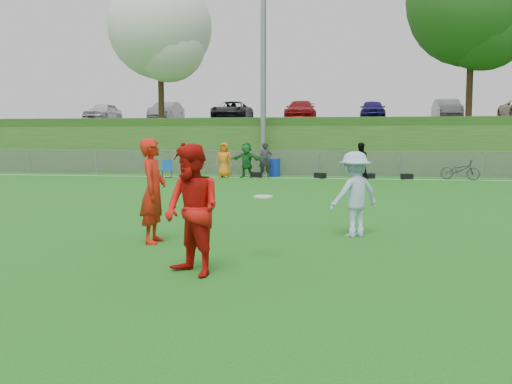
% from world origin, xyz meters
% --- Properties ---
extents(ground, '(120.00, 120.00, 0.00)m').
position_xyz_m(ground, '(0.00, 0.00, 0.00)').
color(ground, '#1B6415').
rests_on(ground, ground).
extents(sideline_far, '(60.00, 0.10, 0.01)m').
position_xyz_m(sideline_far, '(0.00, 18.00, 0.01)').
color(sideline_far, white).
rests_on(sideline_far, ground).
extents(fence, '(58.00, 0.06, 1.30)m').
position_xyz_m(fence, '(0.00, 20.00, 0.65)').
color(fence, gray).
rests_on(fence, ground).
extents(light_pole, '(1.20, 0.40, 12.15)m').
position_xyz_m(light_pole, '(-3.00, 20.80, 6.71)').
color(light_pole, gray).
rests_on(light_pole, ground).
extents(berm, '(120.00, 18.00, 3.00)m').
position_xyz_m(berm, '(0.00, 31.00, 1.50)').
color(berm, '#164A14').
rests_on(berm, ground).
extents(parking_lot, '(120.00, 12.00, 0.10)m').
position_xyz_m(parking_lot, '(0.00, 33.00, 3.05)').
color(parking_lot, black).
rests_on(parking_lot, berm).
extents(tree_white_flowering, '(6.30, 6.30, 8.78)m').
position_xyz_m(tree_white_flowering, '(-9.84, 24.92, 8.32)').
color(tree_white_flowering, black).
rests_on(tree_white_flowering, berm).
extents(tree_green_near, '(7.14, 7.14, 9.95)m').
position_xyz_m(tree_green_near, '(8.16, 24.42, 9.03)').
color(tree_green_near, black).
rests_on(tree_green_near, berm).
extents(car_row, '(32.04, 5.18, 1.44)m').
position_xyz_m(car_row, '(-1.17, 32.00, 3.82)').
color(car_row, silver).
rests_on(car_row, parking_lot).
extents(spectator_row, '(9.51, 0.73, 1.69)m').
position_xyz_m(spectator_row, '(-2.85, 18.00, 0.85)').
color(spectator_row, '#B8150C').
rests_on(spectator_row, ground).
extents(gear_bags, '(7.65, 0.56, 0.26)m').
position_xyz_m(gear_bags, '(0.94, 18.10, 0.13)').
color(gear_bags, black).
rests_on(gear_bags, ground).
extents(player_red_left, '(0.51, 0.73, 1.93)m').
position_xyz_m(player_red_left, '(-2.02, 1.02, 0.97)').
color(player_red_left, red).
rests_on(player_red_left, ground).
extents(player_red_center, '(1.15, 1.11, 1.87)m').
position_xyz_m(player_red_center, '(-0.63, -1.29, 0.93)').
color(player_red_center, red).
rests_on(player_red_center, ground).
extents(player_blue, '(1.24, 1.14, 1.68)m').
position_xyz_m(player_blue, '(1.65, 2.29, 0.84)').
color(player_blue, '#AAC5EC').
rests_on(player_blue, ground).
extents(frisbee, '(0.30, 0.30, 0.03)m').
position_xyz_m(frisbee, '(0.21, -0.17, 1.02)').
color(frisbee, white).
rests_on(frisbee, ground).
extents(recycling_bin, '(0.74, 0.74, 0.89)m').
position_xyz_m(recycling_bin, '(-2.17, 19.00, 0.45)').
color(recycling_bin, '#0F2BAB').
rests_on(recycling_bin, ground).
extents(camp_chair, '(0.60, 0.61, 0.87)m').
position_xyz_m(camp_chair, '(-7.12, 17.22, 0.26)').
color(camp_chair, '#1056AE').
rests_on(camp_chair, ground).
extents(bicycle, '(1.85, 1.23, 0.92)m').
position_xyz_m(bicycle, '(6.51, 18.20, 0.46)').
color(bicycle, '#323234').
rests_on(bicycle, ground).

